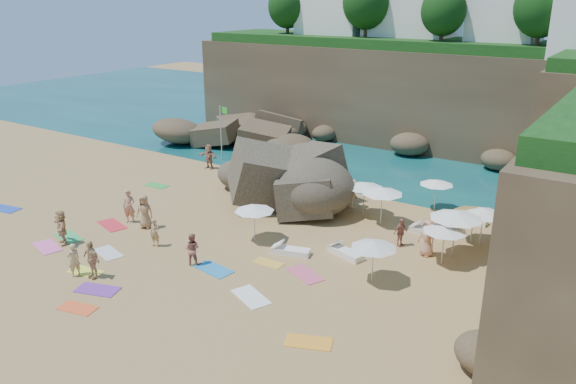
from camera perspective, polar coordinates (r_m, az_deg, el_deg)
The scene contains 51 objects.
ground at distance 30.30m, azimuth -6.32°, elevation -4.45°, with size 120.00×120.00×0.00m, color tan.
seawater at distance 55.54m, azimuth 13.91°, elevation 6.15°, with size 120.00×120.00×0.00m, color #0C4751.
cliff_back at distance 49.49m, azimuth 14.43°, elevation 9.26°, with size 44.00×8.00×8.00m, color brown.
rock_promontory at distance 48.65m, azimuth -4.30°, elevation 4.82°, with size 12.00×7.00×2.00m, color brown, non-canonical shape.
clifftop_buildings at distance 49.26m, azimuth 16.59°, elevation 17.53°, with size 28.48×9.48×7.00m.
clifftop_trees at distance 42.74m, azimuth 16.31°, elevation 17.41°, with size 35.60×23.82×4.40m.
marina_masts at distance 62.35m, azimuth -0.44°, elevation 10.91°, with size 3.10×0.10×6.00m.
rock_outcrop at distance 36.07m, azimuth -0.67°, elevation -0.35°, with size 8.53×6.40×3.41m, color brown, non-canonical shape.
flag_pole at distance 43.63m, azimuth -6.71°, elevation 6.73°, with size 0.82×0.25×4.27m.
parasol_0 at distance 34.29m, azimuth 14.86°, elevation 0.97°, with size 1.99×1.99×1.88m.
parasol_1 at distance 32.54m, azimuth 7.80°, elevation 0.72°, with size 2.15×2.15×2.04m.
parasol_2 at distance 29.88m, azimuth 19.25°, elevation -1.86°, with size 2.20×2.20×2.08m.
parasol_3 at distance 30.84m, azimuth 23.03°, elevation -1.92°, with size 2.07×2.07×1.95m.
parasol_4 at distance 30.66m, azimuth 23.43°, elevation -1.71°, with size 2.29×2.29×2.16m.
parasol_5 at distance 31.34m, azimuth 9.57°, elevation 0.14°, with size 2.30×2.30×2.17m.
parasol_6 at distance 30.23m, azimuth 18.41°, elevation -1.73°, with size 2.08×2.08×1.97m.
parasol_7 at distance 27.39m, azimuth 15.65°, elevation -3.59°, with size 2.11×2.11×1.99m.
parasol_8 at distance 28.11m, azimuth 16.73°, elevation -2.22°, with size 2.56×2.56×2.42m.
parasol_9 at distance 28.96m, azimuth -3.44°, elevation -1.65°, with size 2.08×2.08×1.97m.
parasol_11 at distance 25.04m, azimuth 8.70°, elevation -5.31°, with size 2.09×2.09×1.98m.
lounger_0 at distance 36.78m, azimuth 4.29°, elevation 0.22°, with size 1.84×0.61×0.29m, color silver.
lounger_1 at distance 31.19m, azimuth 14.02°, elevation -3.92°, with size 1.95×0.65×0.30m, color silver.
lounger_2 at distance 33.46m, azimuth 18.02°, elevation -2.70°, with size 1.92×0.64×0.30m, color white.
lounger_3 at distance 27.99m, azimuth 5.88°, elevation -6.17°, with size 1.98×0.66×0.31m, color white.
lounger_4 at distance 25.83m, azimuth 21.57°, elevation -9.90°, with size 1.75×0.58×0.27m, color white.
lounger_5 at distance 28.04m, azimuth 0.28°, elevation -6.03°, with size 1.92×0.64×0.30m, color white.
towel_0 at distance 37.88m, azimuth -26.84°, elevation -1.53°, with size 1.92×0.96×0.03m, color #2246B7.
towel_1 at distance 31.36m, azimuth -23.27°, elevation -5.12°, with size 1.87×0.94×0.03m, color pink.
towel_2 at distance 25.10m, azimuth -20.57°, elevation -10.98°, with size 1.58×0.79×0.03m, color #FF5928.
towel_3 at distance 32.14m, azimuth -21.38°, elevation -4.28°, with size 1.78×0.89×0.03m, color green.
towel_4 at distance 28.01m, azimuth -19.86°, elevation -7.62°, with size 1.61×0.80×0.03m, color #EAF23F.
towel_5 at distance 29.57m, azimuth -17.80°, elevation -5.91°, with size 1.76×0.88×0.03m, color silver.
towel_6 at distance 26.23m, azimuth -18.79°, elevation -9.37°, with size 1.88×0.94×0.03m, color purple.
towel_7 at distance 32.96m, azimuth -17.45°, elevation -3.21°, with size 1.95×0.97×0.03m, color red.
towel_8 at distance 26.81m, azimuth -7.56°, elevation -7.78°, with size 1.91×0.96×0.03m, color #2483C3.
towel_9 at distance 26.16m, azimuth 1.76°, elevation -8.34°, with size 1.91×0.96×0.03m, color #DB5574.
towel_10 at distance 21.55m, azimuth 2.10°, elevation -14.99°, with size 1.74×0.87×0.03m, color orange.
towel_11 at distance 38.94m, azimuth -13.19°, elevation 0.65°, with size 1.66×0.83×0.03m, color green.
towel_12 at distance 27.19m, azimuth -2.02°, elevation -7.21°, with size 1.49×0.74×0.03m, color gold.
towel_13 at distance 24.39m, azimuth -3.79°, elevation -10.58°, with size 1.93×0.96×0.03m, color white.
person_stand_0 at distance 32.74m, azimuth -15.84°, elevation -1.42°, with size 0.71×0.46×1.93m, color tan.
person_stand_1 at distance 27.12m, azimuth -9.73°, elevation -5.73°, with size 0.77×0.60×1.59m, color #AD6456.
person_stand_2 at distance 33.95m, azimuth 6.53°, elevation -0.16°, with size 1.16×0.48×1.79m, color #EDB887.
person_stand_3 at distance 29.23m, azimuth 11.35°, elevation -4.03°, with size 0.88×0.37×1.51m, color #A66253.
person_stand_4 at distance 28.40m, azimuth 13.95°, elevation -4.54°, with size 0.92×0.50×1.88m, color tan.
person_stand_5 at distance 41.84m, azimuth -8.05°, elevation 3.58°, with size 1.72×0.49×1.85m, color #AE7557.
person_stand_6 at distance 27.49m, azimuth -20.94°, elevation -6.45°, with size 0.58×0.38×1.60m, color tan.
person_lie_1 at distance 27.27m, azimuth -19.19°, elevation -7.81°, with size 1.05×1.78×0.44m, color tan.
person_lie_2 at distance 32.01m, azimuth -14.25°, elevation -3.13°, with size 0.91×1.87×0.50m, color #A07650.
person_lie_3 at distance 31.31m, azimuth -21.87°, elevation -4.51°, with size 1.69×1.82×0.48m, color tan.
person_lie_4 at distance 29.63m, azimuth -13.28°, elevation -5.09°, with size 0.52×1.44×0.34m, color #A57F52.
Camera 1 is at (18.01, -21.10, 12.18)m, focal length 35.00 mm.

